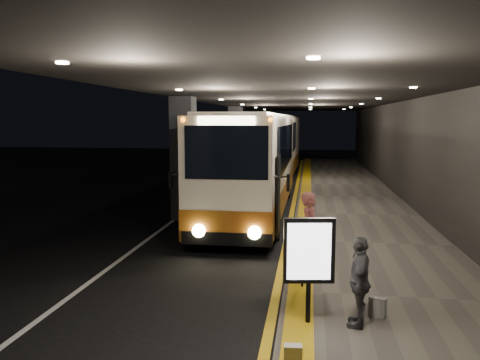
# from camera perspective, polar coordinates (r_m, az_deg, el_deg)

# --- Properties ---
(ground) EXTENTS (90.00, 90.00, 0.00)m
(ground) POSITION_cam_1_polar(r_m,az_deg,el_deg) (13.15, -5.00, -8.49)
(ground) COLOR black
(lane_line_white) EXTENTS (0.12, 50.00, 0.01)m
(lane_line_white) POSITION_cam_1_polar(r_m,az_deg,el_deg) (18.30, -6.86, -3.99)
(lane_line_white) COLOR silver
(lane_line_white) RESTS_ON ground
(kerb_stripe_yellow) EXTENTS (0.18, 50.00, 0.01)m
(kerb_stripe_yellow) POSITION_cam_1_polar(r_m,az_deg,el_deg) (17.68, 6.27, -4.38)
(kerb_stripe_yellow) COLOR gold
(kerb_stripe_yellow) RESTS_ON ground
(sidewalk) EXTENTS (4.50, 50.00, 0.15)m
(sidewalk) POSITION_cam_1_polar(r_m,az_deg,el_deg) (17.74, 14.06, -4.29)
(sidewalk) COLOR #514C44
(sidewalk) RESTS_ON ground
(tactile_strip) EXTENTS (0.50, 50.00, 0.01)m
(tactile_strip) POSITION_cam_1_polar(r_m,az_deg,el_deg) (17.64, 7.90, -3.93)
(tactile_strip) COLOR gold
(tactile_strip) RESTS_ON sidewalk
(terminal_wall) EXTENTS (0.10, 50.00, 6.00)m
(terminal_wall) POSITION_cam_1_polar(r_m,az_deg,el_deg) (17.77, 21.62, 4.95)
(terminal_wall) COLOR black
(terminal_wall) RESTS_ON ground
(support_columns) EXTENTS (0.80, 24.80, 4.40)m
(support_columns) POSITION_cam_1_polar(r_m,az_deg,el_deg) (16.96, -6.88, 2.61)
(support_columns) COLOR black
(support_columns) RESTS_ON ground
(canopy) EXTENTS (9.00, 50.00, 0.40)m
(canopy) POSITION_cam_1_polar(r_m,az_deg,el_deg) (17.34, 6.99, 10.65)
(canopy) COLOR black
(canopy) RESTS_ON support_columns
(coach_main) EXTENTS (2.54, 11.87, 3.69)m
(coach_main) POSITION_cam_1_polar(r_m,az_deg,el_deg) (17.61, 1.65, 1.42)
(coach_main) COLOR beige
(coach_main) RESTS_ON ground
(coach_second) EXTENTS (2.80, 11.96, 3.74)m
(coach_second) POSITION_cam_1_polar(r_m,az_deg,el_deg) (28.52, 4.15, 3.72)
(coach_second) COLOR beige
(coach_second) RESTS_ON ground
(passenger_boarding) EXTENTS (0.55, 0.73, 1.81)m
(passenger_boarding) POSITION_cam_1_polar(r_m,az_deg,el_deg) (10.85, 8.52, -6.21)
(passenger_boarding) COLOR #A34F4C
(passenger_boarding) RESTS_ON sidewalk
(passenger_waiting_grey) EXTENTS (0.61, 0.97, 1.54)m
(passenger_waiting_grey) POSITION_cam_1_polar(r_m,az_deg,el_deg) (8.18, 14.37, -11.89)
(passenger_waiting_grey) COLOR #444347
(passenger_waiting_grey) RESTS_ON sidewalk
(bag_polka) EXTENTS (0.31, 0.23, 0.35)m
(bag_polka) POSITION_cam_1_polar(r_m,az_deg,el_deg) (8.81, 16.40, -14.66)
(bag_polka) COLOR black
(bag_polka) RESTS_ON sidewalk
(bag_plain) EXTENTS (0.26, 0.17, 0.32)m
(bag_plain) POSITION_cam_1_polar(r_m,az_deg,el_deg) (7.00, 6.47, -20.54)
(bag_plain) COLOR beige
(bag_plain) RESTS_ON sidewalk
(info_sign) EXTENTS (0.86, 0.24, 1.82)m
(info_sign) POSITION_cam_1_polar(r_m,az_deg,el_deg) (7.98, 8.42, -8.77)
(info_sign) COLOR black
(info_sign) RESTS_ON sidewalk
(stanchion_post) EXTENTS (0.05, 0.05, 1.05)m
(stanchion_post) POSITION_cam_1_polar(r_m,az_deg,el_deg) (9.83, 7.63, -9.92)
(stanchion_post) COLOR black
(stanchion_post) RESTS_ON sidewalk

